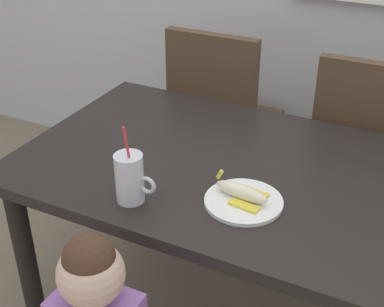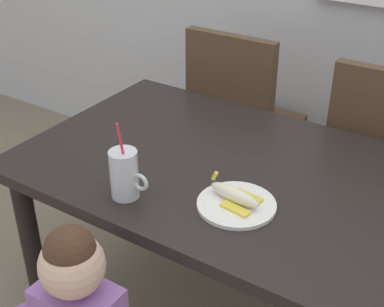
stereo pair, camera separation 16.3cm
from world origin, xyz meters
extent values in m
cube|color=black|center=(0.00, 0.00, 0.71)|extent=(1.40, 0.89, 0.04)
cylinder|color=black|center=(-0.62, -0.36, 0.35)|extent=(0.07, 0.07, 0.69)
cylinder|color=black|center=(-0.62, 0.36, 0.35)|extent=(0.07, 0.07, 0.69)
cube|color=#4C3826|center=(-0.34, 0.77, 0.45)|extent=(0.44, 0.44, 0.06)
cube|color=#4C3826|center=(-0.34, 0.57, 0.72)|extent=(0.42, 0.05, 0.48)
cylinder|color=black|center=(-0.15, 0.96, 0.21)|extent=(0.04, 0.04, 0.42)
cylinder|color=black|center=(-0.53, 0.96, 0.21)|extent=(0.04, 0.04, 0.42)
cylinder|color=black|center=(-0.15, 0.58, 0.21)|extent=(0.04, 0.04, 0.42)
cylinder|color=black|center=(-0.53, 0.58, 0.21)|extent=(0.04, 0.04, 0.42)
cube|color=#4C3826|center=(0.34, 0.73, 0.45)|extent=(0.44, 0.44, 0.06)
cube|color=#4C3826|center=(0.34, 0.53, 0.72)|extent=(0.42, 0.05, 0.48)
cylinder|color=black|center=(0.15, 0.92, 0.21)|extent=(0.04, 0.04, 0.42)
cylinder|color=black|center=(0.15, 0.54, 0.21)|extent=(0.04, 0.04, 0.42)
sphere|color=beige|center=(-0.11, -0.62, 0.72)|extent=(0.17, 0.17, 0.17)
sphere|color=#472D1E|center=(-0.11, -0.62, 0.77)|extent=(0.13, 0.13, 0.13)
cylinder|color=silver|center=(-0.19, -0.32, 0.81)|extent=(0.08, 0.08, 0.15)
cylinder|color=beige|center=(-0.19, -0.32, 0.78)|extent=(0.07, 0.07, 0.08)
torus|color=silver|center=(-0.13, -0.32, 0.80)|extent=(0.06, 0.01, 0.06)
cylinder|color=#E5333F|center=(-0.18, -0.32, 0.87)|extent=(0.01, 0.04, 0.22)
cylinder|color=white|center=(0.12, -0.19, 0.74)|extent=(0.23, 0.23, 0.01)
ellipsoid|color=#F4EAC6|center=(0.11, -0.18, 0.76)|extent=(0.17, 0.07, 0.04)
cube|color=yellow|center=(0.13, -0.22, 0.75)|extent=(0.09, 0.04, 0.01)
cube|color=yellow|center=(0.13, -0.15, 0.75)|extent=(0.09, 0.04, 0.01)
cylinder|color=yellow|center=(0.03, -0.17, 0.80)|extent=(0.03, 0.02, 0.03)
camera|label=1|loc=(0.55, -1.38, 1.63)|focal=49.57mm
camera|label=2|loc=(0.69, -1.30, 1.63)|focal=49.57mm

